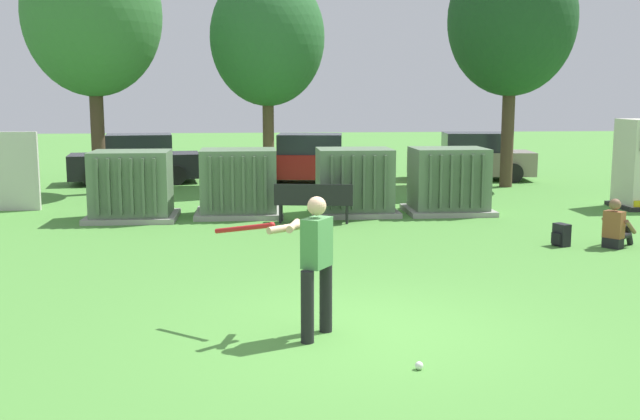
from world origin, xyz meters
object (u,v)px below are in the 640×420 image
Objects in this scene: transformer_mid_west at (239,183)px; batter at (313,259)px; parked_car_left_of_center at (136,160)px; transformer_west at (132,186)px; parked_car_right_of_center at (307,160)px; backpack at (561,235)px; transformer_east at (448,181)px; seated_spectator at (616,228)px; transformer_mid_east at (354,182)px; sports_ball at (419,366)px; park_bench at (314,200)px; parked_car_rightmost at (471,158)px.

batter reaches higher than transformer_mid_west.
transformer_mid_west is 0.48× the size of parked_car_left_of_center.
transformer_west is 7.46m from parked_car_left_of_center.
batter is 0.40× the size of parked_car_right_of_center.
backpack is at bearing -24.01° from transformer_west.
backpack is at bearing -74.79° from transformer_east.
parked_car_left_of_center reaches higher than seated_spectator.
transformer_mid_east is at bearing -0.86° from transformer_mid_west.
transformer_east is 23.33× the size of sports_ball.
parked_car_right_of_center reaches higher than sports_ball.
transformer_west is 1.21× the size of batter.
parked_car_left_of_center is (-10.85, 11.54, 0.38)m from seated_spectator.
backpack is at bearing -34.01° from transformer_mid_west.
parked_car_left_of_center is at bearing 130.99° from backpack.
batter reaches higher than backpack.
transformer_east is 10.97m from sports_ball.
seated_spectator is 1.04m from backpack.
transformer_mid_east is 5.53m from backpack.
transformer_mid_east is at bearing 179.89° from transformer_east.
park_bench is 0.42× the size of parked_car_right_of_center.
parked_car_left_of_center is at bearing 140.77° from transformer_east.
parked_car_right_of_center is at bearing -176.65° from parked_car_rightmost.
batter is 1.81× the size of seated_spectator.
parked_car_rightmost is (6.13, 8.28, 0.22)m from park_bench.
transformer_east is at bearing 105.21° from backpack.
parked_car_left_of_center is 1.01× the size of parked_car_rightmost.
transformer_west and parked_car_rightmost have the same top height.
parked_car_left_of_center is at bearing 122.17° from park_bench.
transformer_mid_west is (2.51, 0.34, 0.00)m from transformer_west.
backpack is (4.22, 6.28, 0.17)m from sports_ball.
transformer_mid_west is 0.48× the size of parked_car_rightmost.
transformer_mid_west is 0.48× the size of parked_car_right_of_center.
backpack is at bearing -49.01° from parked_car_left_of_center.
transformer_west is 23.33× the size of sports_ball.
parked_car_left_of_center is at bearing 179.79° from parked_car_rightmost.
transformer_west reaches higher than sports_ball.
parked_car_right_of_center is (-5.20, 11.17, 0.38)m from seated_spectator.
parked_car_rightmost is at bearing 82.35° from backpack.
transformer_mid_west and transformer_mid_east have the same top height.
transformer_mid_west reaches higher than backpack.
seated_spectator is at bearing -44.57° from transformer_mid_east.
sports_ball is 17.25m from parked_car_right_of_center.
sports_ball is (2.12, -10.56, -0.74)m from transformer_mid_west.
sports_ball is at bearing -108.07° from parked_car_rightmost.
seated_spectator is at bearing 49.29° from sports_ball.
park_bench is 9.31m from sports_ball.
parked_car_right_of_center is (-4.20, 10.96, 0.54)m from backpack.
transformer_east is 4.95m from seated_spectator.
transformer_mid_east is 1.67m from park_bench.
transformer_mid_west reaches higher than park_bench.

